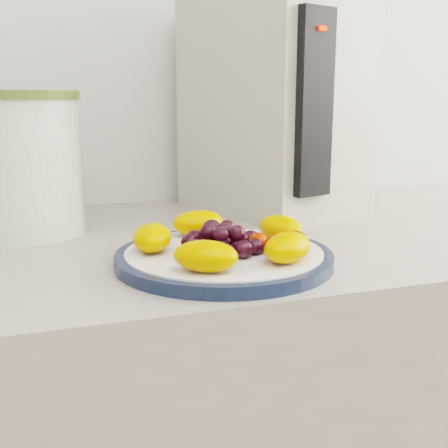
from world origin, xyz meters
name	(u,v)px	position (x,y,z in m)	size (l,w,h in m)	color
plate_rim	(224,258)	(-0.06, 1.04, 0.91)	(0.27, 0.27, 0.01)	#15223E
plate_face	(224,257)	(-0.06, 1.04, 0.91)	(0.24, 0.24, 0.02)	white
canister	(24,168)	(-0.29, 1.29, 1.00)	(0.16, 0.16, 0.20)	#41701D
canister_lid	(18,95)	(-0.29, 1.29, 1.10)	(0.17, 0.17, 0.01)	#5B682D
appliance_body	(272,106)	(0.13, 1.34, 1.08)	(0.21, 0.30, 0.37)	#BBB6A3
appliance_panel	(314,104)	(0.12, 1.18, 1.09)	(0.06, 0.02, 0.27)	black
appliance_led	(322,28)	(0.13, 1.17, 1.20)	(0.01, 0.01, 0.01)	#FF0C05
fruit_plate	(229,239)	(-0.06, 1.04, 0.93)	(0.23, 0.22, 0.04)	orange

